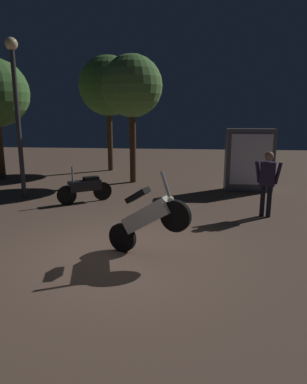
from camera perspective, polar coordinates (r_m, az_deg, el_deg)
ground_plane at (r=6.49m, az=-5.31°, el=-10.54°), size 40.00×40.00×0.00m
motorcycle_white_foreground at (r=6.17m, az=-1.03°, el=-4.37°), size 1.58×0.71×1.63m
motorcycle_black_parked_left at (r=10.31m, az=-11.35°, el=0.67°), size 1.41×1.05×1.11m
person_rider_beside at (r=9.03m, az=18.48°, el=2.15°), size 0.66×0.34×1.67m
streetlamp_near at (r=11.29m, az=-21.95°, el=14.27°), size 0.36×0.36×4.73m
tree_left_bg at (r=16.05m, az=-7.52°, el=17.07°), size 2.61×2.61×5.11m
tree_center_bg at (r=13.07m, az=-3.61°, el=17.11°), size 2.24×2.24×4.69m
kiosk_billboard at (r=12.08m, az=15.71°, el=5.16°), size 1.62×0.59×2.10m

